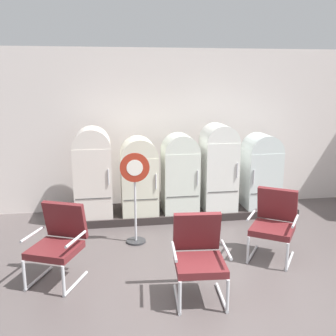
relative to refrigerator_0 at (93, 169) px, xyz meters
The scene contains 12 objects.
ground 3.50m from the refrigerator_0, 61.25° to the right, with size 12.00×10.00×0.05m, color #524949.
back_wall 1.87m from the refrigerator_0, 24.20° to the left, with size 11.76×0.12×3.20m.
display_plinth 1.86m from the refrigerator_0, ahead, with size 4.60×0.95×0.14m, color #2D2625.
refrigerator_0 is the anchor object (origin of this frame).
refrigerator_1 0.85m from the refrigerator_0, ahead, with size 0.67×0.68×1.43m.
refrigerator_2 1.62m from the refrigerator_0, ahead, with size 0.65×0.61×1.48m.
refrigerator_3 2.38m from the refrigerator_0, ahead, with size 0.63×0.71×1.65m.
refrigerator_4 3.23m from the refrigerator_0, ahead, with size 0.66×0.65×1.44m.
armchair_left 2.20m from the refrigerator_0, 100.86° to the right, with size 0.83×0.89×1.03m.
armchair_right 3.33m from the refrigerator_0, 35.43° to the right, with size 0.89×0.92×1.03m.
armchair_center 3.14m from the refrigerator_0, 64.66° to the right, with size 0.70×0.75×1.03m.
sign_stand 1.32m from the refrigerator_0, 57.74° to the right, with size 0.47×0.32×1.50m.
Camera 1 is at (-1.35, -4.16, 2.66)m, focal length 41.90 mm.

